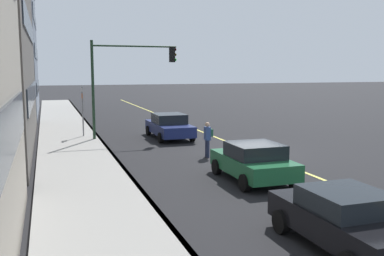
# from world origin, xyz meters

# --- Properties ---
(ground) EXTENTS (200.00, 200.00, 0.00)m
(ground) POSITION_xyz_m (0.00, 0.00, 0.00)
(ground) COLOR black
(sidewalk_slab) EXTENTS (80.00, 3.45, 0.15)m
(sidewalk_slab) POSITION_xyz_m (0.00, 8.47, 0.07)
(sidewalk_slab) COLOR gray
(sidewalk_slab) RESTS_ON ground
(curb_edge) EXTENTS (80.00, 0.16, 0.15)m
(curb_edge) POSITION_xyz_m (0.00, 6.83, 0.07)
(curb_edge) COLOR slate
(curb_edge) RESTS_ON ground
(lane_stripe_center) EXTENTS (80.00, 0.16, 0.01)m
(lane_stripe_center) POSITION_xyz_m (0.00, 0.00, 0.01)
(lane_stripe_center) COLOR #D8CC4C
(lane_stripe_center) RESTS_ON ground
(car_green) EXTENTS (3.89, 2.10, 1.41)m
(car_green) POSITION_xyz_m (-5.08, 2.51, 0.73)
(car_green) COLOR #1E6038
(car_green) RESTS_ON ground
(car_navy) EXTENTS (4.66, 2.08, 1.47)m
(car_navy) POSITION_xyz_m (5.60, 2.76, 0.74)
(car_navy) COLOR navy
(car_navy) RESTS_ON ground
(car_black) EXTENTS (4.01, 1.96, 1.38)m
(car_black) POSITION_xyz_m (-11.39, 3.35, 0.71)
(car_black) COLOR black
(car_black) RESTS_ON ground
(pedestrian_with_backpack) EXTENTS (0.40, 0.37, 1.66)m
(pedestrian_with_backpack) POSITION_xyz_m (-0.46, 2.58, 0.96)
(pedestrian_with_backpack) COLOR #262D4C
(pedestrian_with_backpack) RESTS_ON ground
(traffic_light_mast) EXTENTS (0.28, 5.01, 5.72)m
(traffic_light_mast) POSITION_xyz_m (5.86, 5.21, 3.97)
(traffic_light_mast) COLOR #1E3823
(traffic_light_mast) RESTS_ON ground
(street_sign_post) EXTENTS (0.60, 0.08, 3.09)m
(street_sign_post) POSITION_xyz_m (7.17, 7.65, 1.81)
(street_sign_post) COLOR slate
(street_sign_post) RESTS_ON ground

